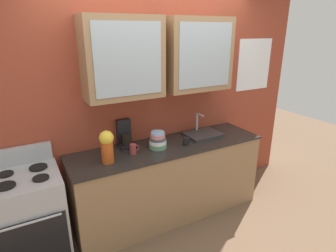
{
  "coord_description": "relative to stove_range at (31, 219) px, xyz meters",
  "views": [
    {
      "loc": [
        -1.38,
        -2.48,
        2.1
      ],
      "look_at": [
        -0.01,
        0.0,
        1.11
      ],
      "focal_mm": 29.71,
      "sensor_mm": 36.0,
      "label": 1
    }
  ],
  "objects": [
    {
      "name": "counter",
      "position": [
        1.45,
        -0.0,
        -0.01
      ],
      "size": [
        2.2,
        0.62,
        0.89
      ],
      "color": "#93704C",
      "rests_on": "ground_plane"
    },
    {
      "name": "sink_faucet",
      "position": [
        1.96,
        0.07,
        0.46
      ],
      "size": [
        0.42,
        0.32,
        0.25
      ],
      "color": "#2D2D30",
      "rests_on": "counter"
    },
    {
      "name": "ground_plane",
      "position": [
        1.45,
        -0.0,
        -0.45
      ],
      "size": [
        10.0,
        10.0,
        0.0
      ],
      "primitive_type": "plane",
      "color": "brown"
    },
    {
      "name": "coffee_maker",
      "position": [
        1.03,
        0.23,
        0.54
      ],
      "size": [
        0.17,
        0.2,
        0.29
      ],
      "color": "black",
      "rests_on": "counter"
    },
    {
      "name": "cup_near_bowls",
      "position": [
        1.03,
        -0.01,
        0.49
      ],
      "size": [
        0.11,
        0.07,
        0.1
      ],
      "color": "#993838",
      "rests_on": "counter"
    },
    {
      "name": "cup_near_sink",
      "position": [
        1.62,
        -0.08,
        0.48
      ],
      "size": [
        0.1,
        0.06,
        0.09
      ],
      "color": "black",
      "rests_on": "counter"
    },
    {
      "name": "vase",
      "position": [
        0.74,
        -0.08,
        0.61
      ],
      "size": [
        0.14,
        0.14,
        0.32
      ],
      "color": "#BF4C19",
      "rests_on": "counter"
    },
    {
      "name": "stove_range",
      "position": [
        0.0,
        0.0,
        0.0
      ],
      "size": [
        0.59,
        0.64,
        1.07
      ],
      "color": "#ADAFB5",
      "rests_on": "ground_plane"
    },
    {
      "name": "back_wall_unit",
      "position": [
        1.46,
        0.3,
        1.05
      ],
      "size": [
        4.1,
        0.44,
        2.75
      ],
      "color": "#993D28",
      "rests_on": "ground_plane"
    },
    {
      "name": "bowl_stack",
      "position": [
        1.32,
        -0.0,
        0.52
      ],
      "size": [
        0.19,
        0.19,
        0.18
      ],
      "color": "#669972",
      "rests_on": "counter"
    }
  ]
}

